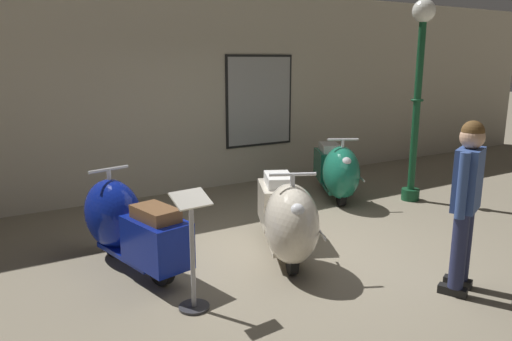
{
  "coord_description": "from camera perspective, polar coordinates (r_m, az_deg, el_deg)",
  "views": [
    {
      "loc": [
        -3.13,
        -4.26,
        2.19
      ],
      "look_at": [
        -0.02,
        0.95,
        0.8
      ],
      "focal_mm": 33.93,
      "sensor_mm": 36.0,
      "label": 1
    }
  ],
  "objects": [
    {
      "name": "scooter_1",
      "position": [
        5.35,
        3.66,
        -5.62
      ],
      "size": [
        1.21,
        1.81,
        1.08
      ],
      "rotation": [
        0.0,
        0.0,
        -2.01
      ],
      "color": "black",
      "rests_on": "ground"
    },
    {
      "name": "visitor_0",
      "position": [
        4.9,
        23.56,
        -2.72
      ],
      "size": [
        0.52,
        0.38,
        1.66
      ],
      "rotation": [
        0.0,
        0.0,
        2.01
      ],
      "color": "black",
      "rests_on": "ground"
    },
    {
      "name": "ground_plane",
      "position": [
        5.73,
        5.07,
        -9.64
      ],
      "size": [
        60.0,
        60.0,
        0.0
      ],
      "primitive_type": "plane",
      "color": "gray"
    },
    {
      "name": "scooter_2",
      "position": [
        7.76,
        9.55,
        -0.03
      ],
      "size": [
        1.23,
        1.74,
        1.05
      ],
      "rotation": [
        0.0,
        0.0,
        -2.06
      ],
      "color": "black",
      "rests_on": "ground"
    },
    {
      "name": "info_stanchion",
      "position": [
        4.38,
        -7.47,
        -10.59
      ],
      "size": [
        0.34,
        0.28,
        1.09
      ],
      "color": "#333338",
      "rests_on": "ground"
    },
    {
      "name": "scooter_0",
      "position": [
        5.42,
        -15.16,
        -6.03
      ],
      "size": [
        0.84,
        1.76,
        1.04
      ],
      "rotation": [
        0.0,
        0.0,
        1.79
      ],
      "color": "black",
      "rests_on": "ground"
    },
    {
      "name": "lamppost",
      "position": [
        7.86,
        18.63,
        10.05
      ],
      "size": [
        0.34,
        0.34,
        3.06
      ],
      "color": "#144728",
      "rests_on": "ground"
    },
    {
      "name": "showroom_back_wall",
      "position": [
        8.21,
        -8.45,
        9.17
      ],
      "size": [
        18.0,
        0.24,
        3.35
      ],
      "color": "#BCB29E",
      "rests_on": "ground"
    }
  ]
}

